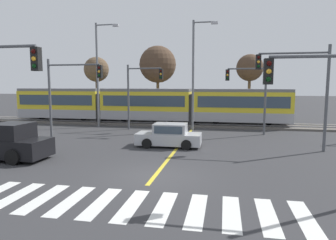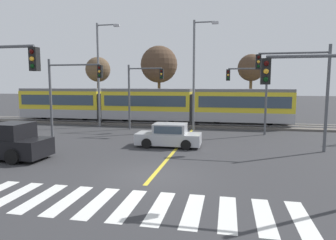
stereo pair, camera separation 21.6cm
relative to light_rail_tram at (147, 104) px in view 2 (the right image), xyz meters
The scene contains 28 objects.
ground_plane 17.88m from the light_rail_tram, 73.53° to the right, with size 200.00×200.00×0.00m, color #333335.
track_bed 5.40m from the light_rail_tram, ahead, with size 120.00×4.00×0.18m, color #56514C.
rail_near 5.40m from the light_rail_tram, ahead, with size 120.00×0.08×0.10m, color #939399.
rail_far 5.40m from the light_rail_tram, ahead, with size 120.00×0.08×0.10m, color #939399.
light_rail_tram is the anchor object (origin of this frame).
crosswalk_stripe_1 20.40m from the light_rail_tram, 88.21° to the right, with size 0.56×2.80×0.01m, color silver.
crosswalk_stripe_2 20.46m from the light_rail_tram, 85.11° to the right, with size 0.56×2.80×0.01m, color silver.
crosswalk_stripe_3 20.57m from the light_rail_tram, 82.04° to the right, with size 0.56×2.80×0.01m, color silver.
crosswalk_stripe_4 20.74m from the light_rail_tram, 79.01° to the right, with size 0.56×2.80×0.01m, color silver.
crosswalk_stripe_5 20.97m from the light_rail_tram, 76.04° to the right, with size 0.56×2.80×0.01m, color silver.
crosswalk_stripe_6 21.25m from the light_rail_tram, 73.14° to the right, with size 0.56×2.80×0.01m, color silver.
crosswalk_stripe_7 21.58m from the light_rail_tram, 70.32° to the right, with size 0.56×2.80×0.01m, color silver.
crosswalk_stripe_8 21.96m from the light_rail_tram, 67.60° to the right, with size 0.56×2.80×0.01m, color silver.
crosswalk_stripe_9 22.40m from the light_rail_tram, 64.97° to the right, with size 0.56×2.80×0.01m, color silver.
crosswalk_stripe_10 22.87m from the light_rail_tram, 62.45° to the right, with size 0.56×2.80×0.01m, color silver.
lane_centre_line 11.49m from the light_rail_tram, 63.55° to the right, with size 0.20×16.26×0.01m, color gold.
sedan_crossing 11.54m from the light_rail_tram, 67.27° to the right, with size 4.22×1.96×1.52m.
pickup_truck 16.04m from the light_rail_tram, 103.96° to the right, with size 5.45×2.35×1.98m.
traffic_light_mid_left 10.24m from the light_rail_tram, 109.10° to the right, with size 4.25×0.38×5.89m.
traffic_light_near_right 21.90m from the light_rail_tram, 57.62° to the right, with size 3.75×0.38×5.58m.
traffic_light_far_right 11.09m from the light_rail_tram, 24.51° to the right, with size 3.25×0.38×5.62m.
traffic_light_far_left 4.31m from the light_rail_tram, 82.71° to the right, with size 3.25×0.38×5.77m.
traffic_light_mid_right 16.29m from the light_rail_tram, 39.13° to the right, with size 4.25×0.38×6.38m.
street_lamp_west 5.83m from the light_rail_tram, 143.25° to the right, with size 2.31×0.28×9.70m.
street_lamp_centre 7.08m from the light_rail_tram, 32.05° to the right, with size 2.15×0.28×9.48m.
bare_tree_far_west 9.31m from the light_rail_tram, 149.44° to the left, with size 2.95×2.95×7.30m.
bare_tree_west 5.74m from the light_rail_tram, 85.73° to the left, with size 4.15×4.15×8.36m.
bare_tree_east 12.17m from the light_rail_tram, 25.50° to the left, with size 2.95×2.95×7.34m.
Camera 2 is at (3.32, -12.42, 4.06)m, focal length 32.00 mm.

